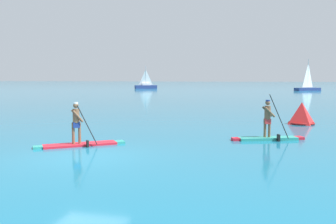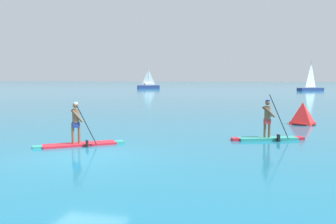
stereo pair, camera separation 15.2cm
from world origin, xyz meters
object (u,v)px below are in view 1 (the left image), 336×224
Objects in this scene: paddleboarder_mid_center at (80,137)px; paddleboarder_far_right at (268,132)px; race_marker_buoy at (302,114)px; sailboat_left_horizon at (146,86)px; sailboat_right_horizon at (308,87)px.

paddleboarder_mid_center is 7.99m from paddleboarder_far_right.
paddleboarder_far_right is 6.50m from race_marker_buoy.
sailboat_left_horizon reaches higher than paddleboarder_mid_center.
race_marker_buoy is at bearing 51.78° from paddleboarder_far_right.
paddleboarder_mid_center reaches higher than race_marker_buoy.
paddleboarder_mid_center is at bearing -176.67° from paddleboarder_far_right.
paddleboarder_far_right reaches higher than paddleboarder_mid_center.
sailboat_right_horizon is (9.06, 64.09, 0.41)m from paddleboarder_far_right.
sailboat_left_horizon is 0.86× the size of sailboat_right_horizon.
paddleboarder_mid_center is 1.89× the size of race_marker_buoy.
paddleboarder_mid_center is at bearing 41.15° from sailboat_right_horizon.
sailboat_right_horizon is (16.37, 67.29, 0.41)m from paddleboarder_mid_center.
sailboat_left_horizon is 36.27m from sailboat_right_horizon.
paddleboarder_mid_center is 1.01× the size of paddleboarder_far_right.
paddleboarder_far_right is 1.86× the size of race_marker_buoy.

